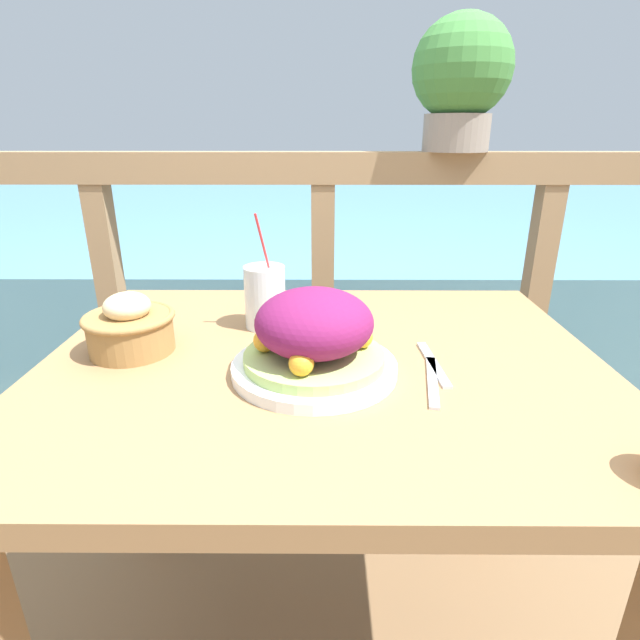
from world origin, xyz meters
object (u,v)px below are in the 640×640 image
at_px(salad_plate, 316,338).
at_px(drink_glass, 267,297).
at_px(potted_plant, 462,78).
at_px(bread_basket, 132,327).

relative_size(salad_plate, drink_glass, 1.16).
bearing_deg(salad_plate, potted_plant, 62.17).
bearing_deg(salad_plate, drink_glass, 116.07).
distance_m(drink_glass, bread_basket, 0.27).
xyz_separation_m(drink_glass, bread_basket, (-0.24, -0.13, -0.02)).
xyz_separation_m(salad_plate, drink_glass, (-0.11, 0.22, 0.00)).
height_order(salad_plate, drink_glass, drink_glass).
bearing_deg(drink_glass, salad_plate, -63.93).
distance_m(salad_plate, potted_plant, 0.97).
xyz_separation_m(bread_basket, potted_plant, (0.74, 0.66, 0.48)).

